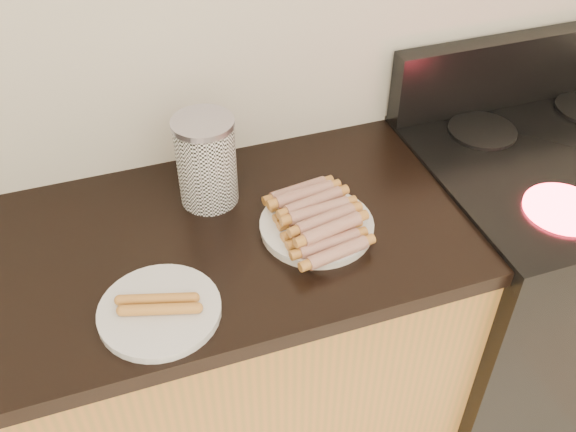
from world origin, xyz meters
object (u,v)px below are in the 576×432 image
object	(u,v)px
stove	(532,279)
main_plate	(317,227)
canister	(206,161)
mug	(209,181)
side_plate	(160,311)

from	to	relation	value
stove	main_plate	xyz separation A→B (m)	(-0.72, -0.04, 0.45)
stove	main_plate	size ratio (longest dim) A/B	3.67
canister	mug	distance (m)	0.06
main_plate	side_plate	distance (m)	0.39
mug	main_plate	bearing A→B (deg)	-43.61
stove	main_plate	world-z (taller)	main_plate
side_plate	canister	distance (m)	0.37
stove	mug	world-z (taller)	mug
canister	mug	xyz separation A→B (m)	(0.00, -0.00, -0.06)
canister	main_plate	bearing A→B (deg)	-43.62
canister	side_plate	bearing A→B (deg)	-119.37
main_plate	mug	bearing A→B (deg)	136.39
stove	canister	bearing A→B (deg)	170.77
side_plate	mug	bearing A→B (deg)	60.57
main_plate	canister	bearing A→B (deg)	136.38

